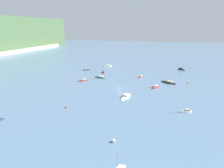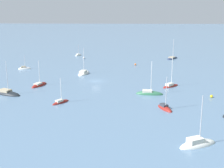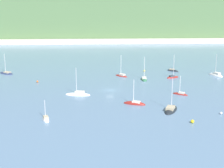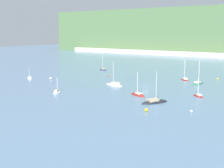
% 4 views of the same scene
% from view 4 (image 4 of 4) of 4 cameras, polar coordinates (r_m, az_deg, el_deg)
% --- Properties ---
extents(ground_plane, '(600.00, 600.00, 0.00)m').
position_cam_4_polar(ground_plane, '(114.73, 6.21, -0.40)').
color(ground_plane, slate).
extents(sailboat_1, '(6.31, 8.95, 9.69)m').
position_cam_4_polar(sailboat_1, '(88.38, 7.78, -3.38)').
color(sailboat_1, black).
rests_on(sailboat_1, ground_plane).
extents(sailboat_2, '(5.66, 5.98, 9.08)m').
position_cam_4_polar(sailboat_2, '(131.85, 13.13, 0.76)').
color(sailboat_2, maroon).
rests_on(sailboat_2, ground_plane).
extents(sailboat_3, '(2.91, 4.78, 5.97)m').
position_cam_4_polar(sailboat_3, '(103.34, -10.01, -1.56)').
color(sailboat_3, white).
rests_on(sailboat_3, ground_plane).
extents(sailboat_5, '(4.70, 3.17, 5.90)m').
position_cam_4_polar(sailboat_5, '(136.88, -14.83, 0.98)').
color(sailboat_5, white).
rests_on(sailboat_5, ground_plane).
extents(sailboat_6, '(4.92, 4.21, 6.59)m').
position_cam_4_polar(sailboat_6, '(99.64, 15.51, -2.16)').
color(sailboat_6, maroon).
rests_on(sailboat_6, ground_plane).
extents(sailboat_7, '(3.01, 7.33, 9.71)m').
position_cam_4_polar(sailboat_7, '(122.73, 15.46, -0.00)').
color(sailboat_7, '#2D6647').
rests_on(sailboat_7, ground_plane).
extents(sailboat_8, '(8.49, 4.35, 9.42)m').
position_cam_4_polar(sailboat_8, '(115.91, 0.42, -0.18)').
color(sailboat_8, white).
rests_on(sailboat_8, ground_plane).
extents(sailboat_10, '(6.77, 4.36, 8.13)m').
position_cam_4_polar(sailboat_10, '(97.96, 4.76, -2.06)').
color(sailboat_10, maroon).
rests_on(sailboat_10, ground_plane).
extents(sailboat_11, '(7.79, 6.78, 9.08)m').
position_cam_4_polar(sailboat_11, '(162.50, -1.66, 2.61)').
color(sailboat_11, '#232D4C').
rests_on(sailboat_11, ground_plane).
extents(mooring_buoy_0, '(0.70, 0.70, 0.70)m').
position_cam_4_polar(mooring_buoy_0, '(139.79, -0.63, 1.59)').
color(mooring_buoy_0, orange).
rests_on(mooring_buoy_0, ground_plane).
extents(mooring_buoy_1, '(0.86, 0.86, 0.86)m').
position_cam_4_polar(mooring_buoy_1, '(78.60, 6.28, -4.73)').
color(mooring_buoy_1, yellow).
rests_on(mooring_buoy_1, ground_plane).
extents(mooring_buoy_2, '(0.63, 0.63, 0.63)m').
position_cam_4_polar(mooring_buoy_2, '(79.91, 14.30, -4.83)').
color(mooring_buoy_2, white).
rests_on(mooring_buoy_2, ground_plane).
extents(mooring_buoy_3, '(0.73, 0.73, 0.73)m').
position_cam_4_polar(mooring_buoy_3, '(136.49, 18.73, 0.89)').
color(mooring_buoy_3, yellow).
rests_on(mooring_buoy_3, ground_plane).
extents(mooring_buoy_4, '(0.90, 0.90, 0.90)m').
position_cam_4_polar(mooring_buoy_4, '(132.61, -11.15, 1.02)').
color(mooring_buoy_4, white).
rests_on(mooring_buoy_4, ground_plane).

